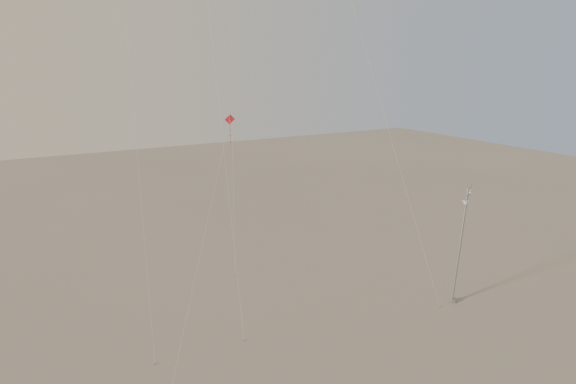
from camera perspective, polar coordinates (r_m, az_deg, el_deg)
ground at (r=31.31m, az=3.76°, el=-18.32°), size 160.00×160.00×0.00m
street_lamp at (r=35.86m, az=21.09°, el=-5.93°), size 1.46×1.03×9.26m
kite_1 at (r=32.15m, az=-9.44°, el=16.68°), size 1.52×8.40×24.35m
kite_3 at (r=31.86m, az=-8.57°, el=3.59°), size 8.47×10.55×14.10m
kite_4 at (r=38.37m, az=9.33°, el=18.60°), size 1.78×12.39×25.55m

